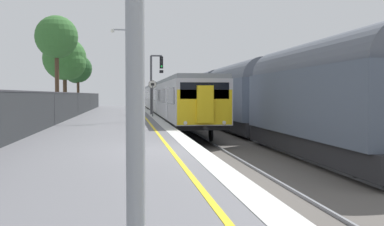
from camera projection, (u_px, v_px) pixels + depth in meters
The scene contains 9 objects.
ground at pixel (269, 168), 13.97m from camera, with size 17.40×110.00×1.21m.
commuter_train_at_platform at pixel (168, 99), 42.56m from camera, with size 2.83×41.66×3.81m.
freight_train_adjacent_track at pixel (219, 95), 38.97m from camera, with size 2.60×54.34×4.74m.
signal_gantry at pixel (154, 77), 38.02m from camera, with size 1.10×0.24×4.90m.
speed_limit_sign at pixel (153, 94), 34.10m from camera, with size 0.59×0.08×2.68m.
platform_lamp_mid at pixel (128, 67), 27.32m from camera, with size 2.00×0.20×5.57m.
background_tree_left at pixel (77, 70), 49.91m from camera, with size 3.01×3.22×5.94m.
background_tree_centre at pixel (66, 60), 42.93m from camera, with size 4.05×4.05×7.03m.
background_tree_right at pixel (56, 38), 36.83m from camera, with size 3.41×3.41×7.96m.
Camera 1 is at (-1.60, -13.43, 1.63)m, focal length 43.09 mm.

